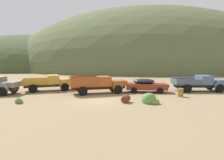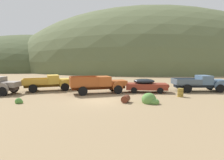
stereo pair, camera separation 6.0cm
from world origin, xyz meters
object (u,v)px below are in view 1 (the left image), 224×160
truck_chalk_blue (203,83)px  oil_drum_by_truck (180,93)px  truck_faded_yellow (52,82)px  car_rust_red (148,85)px  oil_drum_tipped (126,99)px  truck_oxide_orange (102,84)px

truck_chalk_blue → oil_drum_by_truck: (-4.15, -3.31, -0.56)m
truck_chalk_blue → truck_faded_yellow: bearing=177.1°
car_rust_red → oil_drum_tipped: (-3.26, -5.27, -0.51)m
truck_faded_yellow → truck_oxide_orange: truck_oxide_orange is taller
truck_faded_yellow → car_rust_red: bearing=-27.4°
oil_drum_tipped → oil_drum_by_truck: bearing=21.3°
car_rust_red → oil_drum_by_truck: 4.00m
truck_chalk_blue → oil_drum_by_truck: bearing=-138.7°
oil_drum_by_truck → truck_oxide_orange: bearing=160.8°
oil_drum_by_truck → truck_faded_yellow: bearing=160.0°
truck_chalk_blue → oil_drum_tipped: (-10.05, -5.60, -0.68)m
oil_drum_by_truck → car_rust_red: bearing=131.6°
car_rust_red → truck_faded_yellow: bearing=178.4°
truck_faded_yellow → truck_oxide_orange: size_ratio=0.94×
car_rust_red → truck_chalk_blue: 6.80m
car_rust_red → oil_drum_by_truck: car_rust_red is taller
truck_faded_yellow → oil_drum_tipped: truck_faded_yellow is taller
truck_faded_yellow → car_rust_red: 11.51m
truck_oxide_orange → car_rust_red: 5.28m
truck_faded_yellow → oil_drum_by_truck: (13.96, -5.09, -0.56)m
truck_faded_yellow → truck_chalk_blue: bearing=-22.4°
truck_oxide_orange → car_rust_red: (5.27, 0.21, -0.20)m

